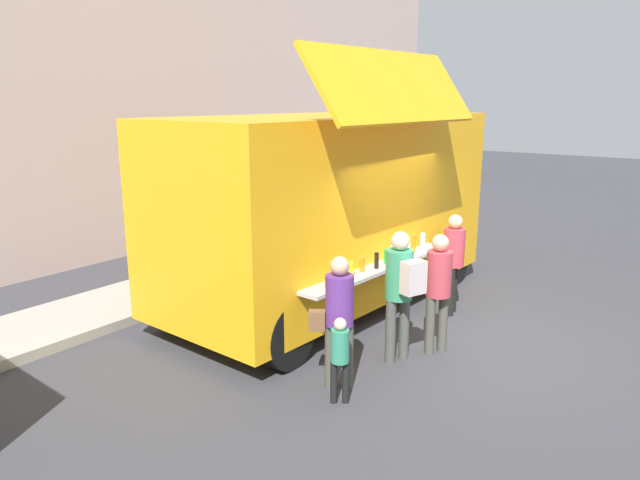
{
  "coord_description": "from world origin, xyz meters",
  "views": [
    {
      "loc": [
        -7.47,
        -2.93,
        3.36
      ],
      "look_at": [
        -0.65,
        2.12,
        1.3
      ],
      "focal_mm": 32.96,
      "sensor_mm": 36.0,
      "label": 1
    }
  ],
  "objects_px": {
    "customer_extra_browsing": "(454,255)",
    "child_near_queue": "(340,353)",
    "customer_front_ordering": "(438,283)",
    "food_truck_main": "(331,204)",
    "customer_mid_with_backpack": "(401,284)",
    "customer_rear_waiting": "(338,311)",
    "trash_bin": "(339,222)"
  },
  "relations": [
    {
      "from": "food_truck_main",
      "to": "customer_rear_waiting",
      "type": "distance_m",
      "value": 3.05
    },
    {
      "from": "food_truck_main",
      "to": "customer_rear_waiting",
      "type": "bearing_deg",
      "value": -139.94
    },
    {
      "from": "trash_bin",
      "to": "customer_rear_waiting",
      "type": "relative_size",
      "value": 0.63
    },
    {
      "from": "trash_bin",
      "to": "customer_mid_with_backpack",
      "type": "height_order",
      "value": "customer_mid_with_backpack"
    },
    {
      "from": "customer_front_ordering",
      "to": "customer_rear_waiting",
      "type": "distance_m",
      "value": 1.68
    },
    {
      "from": "food_truck_main",
      "to": "customer_front_ordering",
      "type": "distance_m",
      "value": 2.51
    },
    {
      "from": "customer_front_ordering",
      "to": "customer_extra_browsing",
      "type": "xyz_separation_m",
      "value": [
        1.5,
        0.45,
        -0.02
      ]
    },
    {
      "from": "trash_bin",
      "to": "customer_front_ordering",
      "type": "distance_m",
      "value": 6.35
    },
    {
      "from": "customer_front_ordering",
      "to": "child_near_queue",
      "type": "xyz_separation_m",
      "value": [
        -1.9,
        0.27,
        -0.37
      ]
    },
    {
      "from": "customer_mid_with_backpack",
      "to": "child_near_queue",
      "type": "bearing_deg",
      "value": 110.84
    },
    {
      "from": "food_truck_main",
      "to": "customer_rear_waiting",
      "type": "relative_size",
      "value": 3.74
    },
    {
      "from": "customer_extra_browsing",
      "to": "child_near_queue",
      "type": "bearing_deg",
      "value": 80.79
    },
    {
      "from": "customer_front_ordering",
      "to": "customer_extra_browsing",
      "type": "height_order",
      "value": "customer_front_ordering"
    },
    {
      "from": "food_truck_main",
      "to": "trash_bin",
      "type": "height_order",
      "value": "food_truck_main"
    },
    {
      "from": "customer_front_ordering",
      "to": "child_near_queue",
      "type": "bearing_deg",
      "value": 107.54
    },
    {
      "from": "trash_bin",
      "to": "customer_rear_waiting",
      "type": "height_order",
      "value": "customer_rear_waiting"
    },
    {
      "from": "customer_rear_waiting",
      "to": "customer_extra_browsing",
      "type": "distance_m",
      "value": 3.11
    },
    {
      "from": "food_truck_main",
      "to": "customer_extra_browsing",
      "type": "relative_size",
      "value": 3.75
    },
    {
      "from": "food_truck_main",
      "to": "trash_bin",
      "type": "bearing_deg",
      "value": 35.76
    },
    {
      "from": "food_truck_main",
      "to": "customer_mid_with_backpack",
      "type": "height_order",
      "value": "food_truck_main"
    },
    {
      "from": "food_truck_main",
      "to": "customer_extra_browsing",
      "type": "height_order",
      "value": "food_truck_main"
    },
    {
      "from": "child_near_queue",
      "to": "customer_extra_browsing",
      "type": "bearing_deg",
      "value": -34.59
    },
    {
      "from": "customer_rear_waiting",
      "to": "customer_extra_browsing",
      "type": "height_order",
      "value": "customer_rear_waiting"
    },
    {
      "from": "customer_extra_browsing",
      "to": "customer_front_ordering",
      "type": "bearing_deg",
      "value": 94.5
    },
    {
      "from": "child_near_queue",
      "to": "food_truck_main",
      "type": "bearing_deg",
      "value": -0.33
    },
    {
      "from": "customer_extra_browsing",
      "to": "child_near_queue",
      "type": "distance_m",
      "value": 3.42
    },
    {
      "from": "food_truck_main",
      "to": "child_near_queue",
      "type": "distance_m",
      "value": 3.5
    },
    {
      "from": "customer_mid_with_backpack",
      "to": "customer_rear_waiting",
      "type": "height_order",
      "value": "customer_mid_with_backpack"
    },
    {
      "from": "trash_bin",
      "to": "child_near_queue",
      "type": "bearing_deg",
      "value": -145.15
    },
    {
      "from": "customer_extra_browsing",
      "to": "child_near_queue",
      "type": "xyz_separation_m",
      "value": [
        -3.4,
        -0.18,
        -0.35
      ]
    },
    {
      "from": "customer_extra_browsing",
      "to": "child_near_queue",
      "type": "height_order",
      "value": "customer_extra_browsing"
    },
    {
      "from": "customer_mid_with_backpack",
      "to": "customer_front_ordering",
      "type": "bearing_deg",
      "value": -95.11
    }
  ]
}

